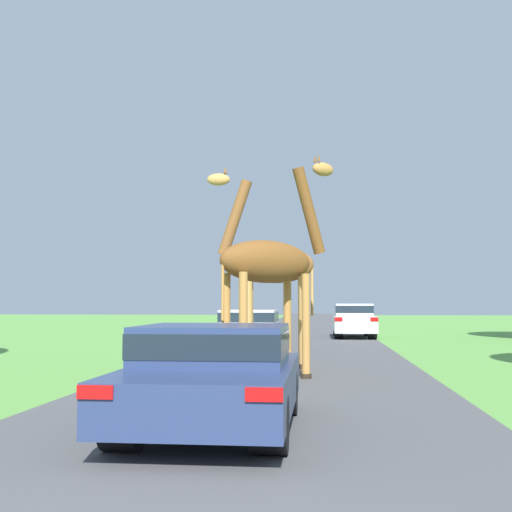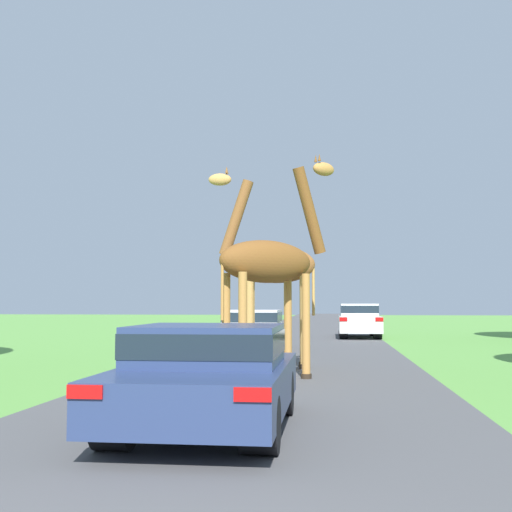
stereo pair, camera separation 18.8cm
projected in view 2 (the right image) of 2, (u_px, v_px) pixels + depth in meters
road at (308, 334)px, 31.57m from camera, size 6.53×120.00×0.00m
giraffe_near_road at (271, 266)px, 13.15m from camera, size 2.54×2.22×4.79m
giraffe_companion at (272, 273)px, 15.42m from camera, size 2.61×0.83×4.86m
car_lead_maroon at (208, 374)px, 7.84m from camera, size 1.93×3.94×1.27m
car_queue_right at (253, 329)px, 20.84m from camera, size 1.96×4.39×1.32m
car_queue_left at (359, 320)px, 28.71m from camera, size 1.79×4.47×1.50m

